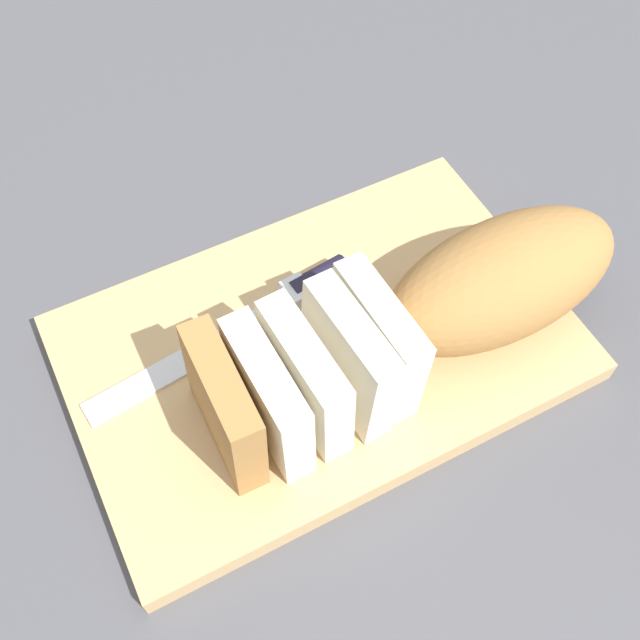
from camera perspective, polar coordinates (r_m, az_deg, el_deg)
ground_plane at (r=0.62m, az=-0.00°, el=-2.58°), size 3.00×3.00×0.00m
cutting_board at (r=0.61m, az=-0.00°, el=-2.08°), size 0.39×0.26×0.02m
bread_loaf at (r=0.57m, az=8.51°, el=0.54°), size 0.34×0.11×0.09m
bread_knife at (r=0.61m, az=-2.71°, el=1.36°), size 0.23×0.05×0.02m
crumb_near_knife at (r=0.57m, az=2.09°, el=-6.82°), size 0.00×0.00×0.00m
crumb_near_loaf at (r=0.59m, az=2.95°, el=-2.41°), size 0.01×0.01×0.01m
crumb_stray_left at (r=0.63m, az=3.37°, el=2.99°), size 0.00×0.00×0.00m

